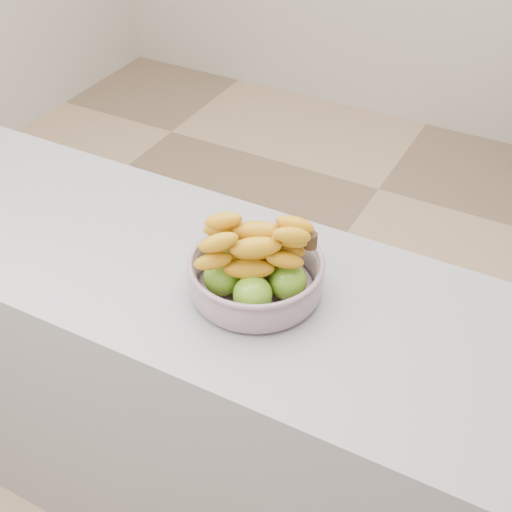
# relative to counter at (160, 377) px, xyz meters

# --- Properties ---
(ground) EXTENTS (4.00, 4.00, 0.00)m
(ground) POSITION_rel_counter_xyz_m (0.00, 0.62, -0.45)
(ground) COLOR tan
(ground) RESTS_ON ground
(counter) EXTENTS (2.00, 0.60, 0.90)m
(counter) POSITION_rel_counter_xyz_m (0.00, 0.00, 0.00)
(counter) COLOR gray
(counter) RESTS_ON ground
(fruit_bowl) EXTENTS (0.30, 0.30, 0.19)m
(fruit_bowl) POSITION_rel_counter_xyz_m (0.31, -0.00, 0.51)
(fruit_bowl) COLOR #A9B7CB
(fruit_bowl) RESTS_ON counter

